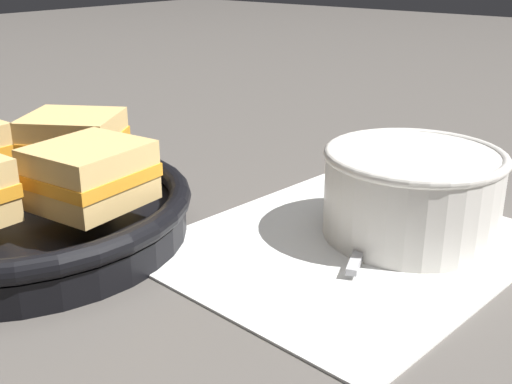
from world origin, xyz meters
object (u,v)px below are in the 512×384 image
at_px(soup_bowl, 412,189).
at_px(sandwich_far_left, 90,175).
at_px(spoon, 371,218).
at_px(skillet, 21,214).
at_px(sandwich_far_right, 74,140).

xyz_separation_m(soup_bowl, sandwich_far_left, (-0.18, 0.17, 0.02)).
relative_size(soup_bowl, spoon, 1.01).
bearing_deg(spoon, skillet, 111.89).
relative_size(soup_bowl, sandwich_far_left, 1.68).
xyz_separation_m(soup_bowl, spoon, (-0.00, 0.03, -0.03)).
relative_size(sandwich_far_left, sandwich_far_right, 0.81).
bearing_deg(skillet, sandwich_far_right, 13.80).
xyz_separation_m(spoon, skillet, (-0.20, 0.21, 0.01)).
xyz_separation_m(skillet, sandwich_far_left, (0.02, -0.07, 0.04)).
height_order(soup_bowl, sandwich_far_right, sandwich_far_right).
relative_size(spoon, sandwich_far_left, 1.67).
bearing_deg(sandwich_far_left, sandwich_far_right, 60.50).
xyz_separation_m(skillet, sandwich_far_right, (0.07, 0.02, 0.04)).
distance_m(skillet, sandwich_far_left, 0.08).
bearing_deg(skillet, soup_bowl, -50.55).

